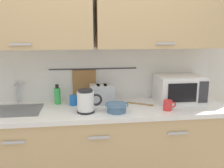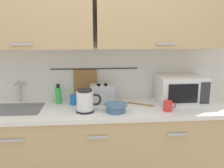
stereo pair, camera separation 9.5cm
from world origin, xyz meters
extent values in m
cube|color=tan|center=(0.00, 0.30, 0.43)|extent=(2.50, 0.60, 0.86)
cube|color=#B7B7BC|center=(-0.69, -0.01, 0.74)|extent=(0.18, 0.02, 0.02)
cube|color=#B7B7BC|center=(0.00, -0.01, 0.74)|extent=(0.18, 0.02, 0.02)
cube|color=#B7B7BC|center=(0.69, -0.01, 0.74)|extent=(0.18, 0.02, 0.02)
cube|color=white|center=(0.00, 0.30, 0.88)|extent=(2.53, 0.63, 0.04)
cube|color=#9EA0A5|center=(-0.77, 0.32, 0.85)|extent=(0.52, 0.38, 0.09)
cube|color=silver|center=(0.00, 0.63, 1.25)|extent=(3.70, 0.06, 2.50)
cube|color=silver|center=(0.00, 0.59, 1.18)|extent=(2.50, 0.01, 0.55)
cube|color=tan|center=(-0.63, 0.43, 1.80)|extent=(1.23, 0.33, 0.70)
cube|color=#B7B7BC|center=(-0.63, 0.26, 1.50)|extent=(0.18, 0.01, 0.02)
cube|color=tan|center=(0.63, 0.43, 1.80)|extent=(1.23, 0.33, 0.70)
cube|color=#B7B7BC|center=(0.63, 0.26, 1.50)|extent=(0.18, 0.01, 0.02)
cylinder|color=#333338|center=(-0.01, 0.58, 1.23)|extent=(0.90, 0.01, 0.01)
cube|color=olive|center=(-0.10, 0.58, 1.05)|extent=(0.24, 0.02, 0.34)
cylinder|color=#B2B5BA|center=(-0.77, 0.55, 1.01)|extent=(0.03, 0.03, 0.22)
cylinder|color=#B2B5BA|center=(-0.77, 0.47, 1.11)|extent=(0.02, 0.16, 0.02)
cube|color=#B2B5BA|center=(-0.73, 0.55, 1.10)|extent=(0.07, 0.02, 0.01)
cube|color=white|center=(0.85, 0.41, 1.04)|extent=(0.46, 0.34, 0.27)
cube|color=black|center=(0.82, 0.24, 1.04)|extent=(0.29, 0.01, 0.18)
cube|color=#2D2D33|center=(1.03, 0.24, 1.04)|extent=(0.09, 0.01, 0.21)
cylinder|color=black|center=(-0.10, 0.19, 0.91)|extent=(0.16, 0.16, 0.02)
cylinder|color=white|center=(-0.10, 0.19, 1.00)|extent=(0.15, 0.15, 0.17)
cylinder|color=#262628|center=(-0.10, 0.19, 1.10)|extent=(0.13, 0.13, 0.02)
torus|color=black|center=(-0.01, 0.19, 1.01)|extent=(0.11, 0.02, 0.11)
cylinder|color=green|center=(-0.37, 0.48, 0.98)|extent=(0.06, 0.06, 0.16)
cylinder|color=black|center=(-0.37, 0.48, 1.08)|extent=(0.03, 0.03, 0.04)
cylinder|color=blue|center=(-0.22, 0.42, 0.95)|extent=(0.08, 0.08, 0.09)
torus|color=blue|center=(-0.16, 0.42, 0.95)|extent=(0.06, 0.01, 0.06)
cylinder|color=#4C7093|center=(0.17, 0.16, 0.94)|extent=(0.17, 0.17, 0.07)
torus|color=#4C7093|center=(0.17, 0.16, 0.97)|extent=(0.21, 0.21, 0.01)
cube|color=#B7BABF|center=(0.06, 0.44, 1.00)|extent=(0.24, 0.17, 0.19)
cube|color=black|center=(0.03, 0.44, 1.08)|extent=(0.03, 0.12, 0.01)
cube|color=black|center=(0.10, 0.44, 1.08)|extent=(0.03, 0.12, 0.01)
cube|color=black|center=(-0.06, 0.44, 1.02)|extent=(0.02, 0.02, 0.02)
cylinder|color=red|center=(0.64, 0.14, 0.95)|extent=(0.08, 0.08, 0.09)
torus|color=red|center=(0.69, 0.14, 0.95)|extent=(0.06, 0.01, 0.06)
cube|color=#9E7042|center=(0.41, 0.37, 0.91)|extent=(0.20, 0.13, 0.01)
ellipsoid|color=#9E7042|center=(0.53, 0.30, 0.91)|extent=(0.07, 0.06, 0.01)
camera|label=1|loc=(-0.13, -1.86, 1.60)|focal=38.31mm
camera|label=2|loc=(-0.04, -1.87, 1.60)|focal=38.31mm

